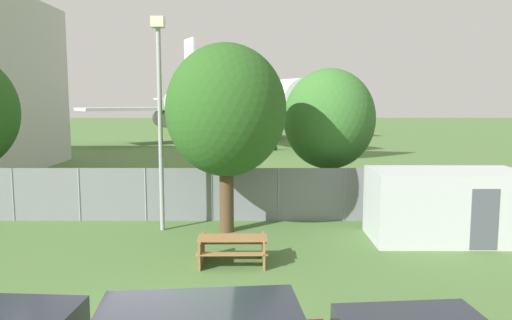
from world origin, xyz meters
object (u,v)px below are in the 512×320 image
at_px(airplane, 230,103).
at_px(tree_far_right, 226,111).
at_px(portable_cabin, 446,205).
at_px(picnic_bench_near_cabin, 233,247).
at_px(tree_near_hangar, 329,119).

height_order(airplane, tree_far_right, airplane).
relative_size(portable_cabin, tree_far_right, 0.75).
height_order(airplane, portable_cabin, airplane).
xyz_separation_m(portable_cabin, picnic_bench_near_cabin, (-6.95, -2.38, -0.69)).
bearing_deg(portable_cabin, picnic_bench_near_cabin, -160.59).
distance_m(airplane, tree_far_right, 37.96).
bearing_deg(airplane, tree_near_hangar, -16.17).
height_order(portable_cabin, picnic_bench_near_cabin, portable_cabin).
xyz_separation_m(picnic_bench_near_cabin, tree_near_hangar, (3.76, 7.22, 3.34)).
height_order(tree_near_hangar, tree_far_right, tree_far_right).
relative_size(tree_near_hangar, tree_far_right, 0.90).
height_order(portable_cabin, tree_near_hangar, tree_near_hangar).
bearing_deg(picnic_bench_near_cabin, airplane, 92.98).
xyz_separation_m(picnic_bench_near_cabin, tree_far_right, (-0.36, 3.46, 3.78)).
distance_m(portable_cabin, tree_far_right, 8.01).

